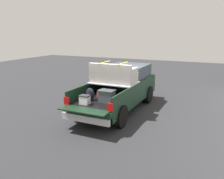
{
  "coord_description": "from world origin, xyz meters",
  "views": [
    {
      "loc": [
        -9.38,
        -4.15,
        3.48
      ],
      "look_at": [
        -0.6,
        0.0,
        1.1
      ],
      "focal_mm": 37.91,
      "sensor_mm": 36.0,
      "label": 1
    }
  ],
  "objects": [
    {
      "name": "pickup_truck",
      "position": [
        0.38,
        -0.0,
        0.99
      ],
      "size": [
        6.05,
        2.06,
        2.23
      ],
      "color": "black",
      "rests_on": "ground_plane"
    },
    {
      "name": "ground_plane",
      "position": [
        0.0,
        0.0,
        0.0
      ],
      "size": [
        40.0,
        40.0,
        0.0
      ],
      "primitive_type": "plane",
      "color": "#262628"
    }
  ]
}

